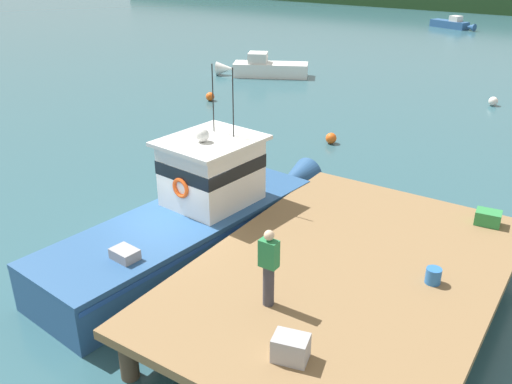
{
  "coord_description": "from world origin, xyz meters",
  "views": [
    {
      "loc": [
        8.77,
        -9.68,
        7.71
      ],
      "look_at": [
        1.2,
        1.83,
        1.4
      ],
      "focal_mm": 38.99,
      "sensor_mm": 36.0,
      "label": 1
    }
  ],
  "objects_px": {
    "crate_single_by_cleat": "(291,348)",
    "mooring_buoy_spare_mooring": "(493,101)",
    "mooring_buoy_outer": "(210,97)",
    "deckhand_by_the_boat": "(269,266)",
    "main_fishing_boat": "(197,216)",
    "moored_boat_far_left": "(264,68)",
    "bait_bucket": "(433,276)",
    "crate_single_far": "(488,218)",
    "mooring_buoy_channel_marker": "(331,138)",
    "moored_boat_off_the_point": "(452,24)"
  },
  "relations": [
    {
      "from": "mooring_buoy_outer",
      "to": "mooring_buoy_channel_marker",
      "type": "relative_size",
      "value": 0.99
    },
    {
      "from": "moored_boat_far_left",
      "to": "mooring_buoy_outer",
      "type": "xyz_separation_m",
      "value": [
        0.7,
        -6.29,
        -0.27
      ]
    },
    {
      "from": "crate_single_by_cleat",
      "to": "mooring_buoy_spare_mooring",
      "type": "height_order",
      "value": "crate_single_by_cleat"
    },
    {
      "from": "deckhand_by_the_boat",
      "to": "crate_single_far",
      "type": "bearing_deg",
      "value": 64.33
    },
    {
      "from": "mooring_buoy_outer",
      "to": "mooring_buoy_spare_mooring",
      "type": "relative_size",
      "value": 0.98
    },
    {
      "from": "bait_bucket",
      "to": "moored_boat_far_left",
      "type": "xyz_separation_m",
      "value": [
        -15.94,
        18.49,
        -0.88
      ]
    },
    {
      "from": "main_fishing_boat",
      "to": "mooring_buoy_spare_mooring",
      "type": "height_order",
      "value": "main_fishing_boat"
    },
    {
      "from": "bait_bucket",
      "to": "deckhand_by_the_boat",
      "type": "xyz_separation_m",
      "value": [
        -2.46,
        -2.49,
        0.69
      ]
    },
    {
      "from": "moored_boat_far_left",
      "to": "mooring_buoy_spare_mooring",
      "type": "bearing_deg",
      "value": 3.48
    },
    {
      "from": "bait_bucket",
      "to": "crate_single_far",
      "type": "bearing_deg",
      "value": 84.13
    },
    {
      "from": "mooring_buoy_channel_marker",
      "to": "mooring_buoy_spare_mooring",
      "type": "height_order",
      "value": "mooring_buoy_spare_mooring"
    },
    {
      "from": "bait_bucket",
      "to": "mooring_buoy_outer",
      "type": "bearing_deg",
      "value": 141.34
    },
    {
      "from": "crate_single_by_cleat",
      "to": "moored_boat_off_the_point",
      "type": "bearing_deg",
      "value": 102.31
    },
    {
      "from": "main_fishing_boat",
      "to": "crate_single_far",
      "type": "distance_m",
      "value": 7.4
    },
    {
      "from": "crate_single_by_cleat",
      "to": "mooring_buoy_outer",
      "type": "distance_m",
      "value": 21.09
    },
    {
      "from": "moored_boat_far_left",
      "to": "crate_single_far",
      "type": "bearing_deg",
      "value": -42.95
    },
    {
      "from": "bait_bucket",
      "to": "mooring_buoy_spare_mooring",
      "type": "height_order",
      "value": "bait_bucket"
    },
    {
      "from": "main_fishing_boat",
      "to": "deckhand_by_the_boat",
      "type": "bearing_deg",
      "value": -32.98
    },
    {
      "from": "deckhand_by_the_boat",
      "to": "mooring_buoy_outer",
      "type": "xyz_separation_m",
      "value": [
        -12.79,
        14.68,
        -1.84
      ]
    },
    {
      "from": "crate_single_far",
      "to": "crate_single_by_cleat",
      "type": "xyz_separation_m",
      "value": [
        -1.66,
        -6.93,
        0.05
      ]
    },
    {
      "from": "crate_single_by_cleat",
      "to": "moored_boat_far_left",
      "type": "height_order",
      "value": "crate_single_by_cleat"
    },
    {
      "from": "crate_single_far",
      "to": "mooring_buoy_outer",
      "type": "distance_m",
      "value": 17.97
    },
    {
      "from": "crate_single_far",
      "to": "mooring_buoy_channel_marker",
      "type": "relative_size",
      "value": 1.34
    },
    {
      "from": "crate_single_far",
      "to": "bait_bucket",
      "type": "height_order",
      "value": "crate_single_far"
    },
    {
      "from": "moored_boat_far_left",
      "to": "mooring_buoy_outer",
      "type": "distance_m",
      "value": 6.34
    },
    {
      "from": "moored_boat_far_left",
      "to": "mooring_buoy_spare_mooring",
      "type": "distance_m",
      "value": 13.21
    },
    {
      "from": "crate_single_far",
      "to": "mooring_buoy_outer",
      "type": "relative_size",
      "value": 1.35
    },
    {
      "from": "mooring_buoy_channel_marker",
      "to": "mooring_buoy_spare_mooring",
      "type": "bearing_deg",
      "value": 65.9
    },
    {
      "from": "main_fishing_boat",
      "to": "moored_boat_far_left",
      "type": "distance_m",
      "value": 20.91
    },
    {
      "from": "bait_bucket",
      "to": "mooring_buoy_outer",
      "type": "distance_m",
      "value": 19.55
    },
    {
      "from": "deckhand_by_the_boat",
      "to": "moored_boat_off_the_point",
      "type": "bearing_deg",
      "value": 101.27
    },
    {
      "from": "moored_boat_far_left",
      "to": "mooring_buoy_spare_mooring",
      "type": "height_order",
      "value": "moored_boat_far_left"
    },
    {
      "from": "deckhand_by_the_boat",
      "to": "moored_boat_far_left",
      "type": "relative_size",
      "value": 0.3
    },
    {
      "from": "moored_boat_far_left",
      "to": "mooring_buoy_spare_mooring",
      "type": "xyz_separation_m",
      "value": [
        13.19,
        0.8,
        -0.26
      ]
    },
    {
      "from": "main_fishing_boat",
      "to": "crate_single_far",
      "type": "height_order",
      "value": "main_fishing_boat"
    },
    {
      "from": "moored_boat_far_left",
      "to": "bait_bucket",
      "type": "bearing_deg",
      "value": -49.23
    },
    {
      "from": "mooring_buoy_spare_mooring",
      "to": "crate_single_far",
      "type": "bearing_deg",
      "value": -79.03
    },
    {
      "from": "crate_single_by_cleat",
      "to": "deckhand_by_the_boat",
      "type": "bearing_deg",
      "value": 135.81
    },
    {
      "from": "bait_bucket",
      "to": "mooring_buoy_outer",
      "type": "xyz_separation_m",
      "value": [
        -15.24,
        12.19,
        -1.15
      ]
    },
    {
      "from": "deckhand_by_the_boat",
      "to": "crate_single_by_cleat",
      "type": "bearing_deg",
      "value": -44.19
    },
    {
      "from": "crate_single_by_cleat",
      "to": "bait_bucket",
      "type": "height_order",
      "value": "crate_single_by_cleat"
    },
    {
      "from": "main_fishing_boat",
      "to": "mooring_buoy_channel_marker",
      "type": "distance_m",
      "value": 9.78
    },
    {
      "from": "moored_boat_off_the_point",
      "to": "mooring_buoy_channel_marker",
      "type": "relative_size",
      "value": 10.1
    },
    {
      "from": "deckhand_by_the_boat",
      "to": "main_fishing_boat",
      "type": "bearing_deg",
      "value": 147.02
    },
    {
      "from": "crate_single_far",
      "to": "moored_boat_off_the_point",
      "type": "bearing_deg",
      "value": 106.41
    },
    {
      "from": "main_fishing_boat",
      "to": "deckhand_by_the_boat",
      "type": "height_order",
      "value": "main_fishing_boat"
    },
    {
      "from": "mooring_buoy_outer",
      "to": "crate_single_by_cleat",
      "type": "bearing_deg",
      "value": -48.59
    },
    {
      "from": "moored_boat_off_the_point",
      "to": "mooring_buoy_spare_mooring",
      "type": "height_order",
      "value": "moored_boat_off_the_point"
    },
    {
      "from": "main_fishing_boat",
      "to": "crate_single_by_cleat",
      "type": "distance_m",
      "value": 6.1
    },
    {
      "from": "moored_boat_off_the_point",
      "to": "main_fishing_boat",
      "type": "bearing_deg",
      "value": -82.82
    }
  ]
}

